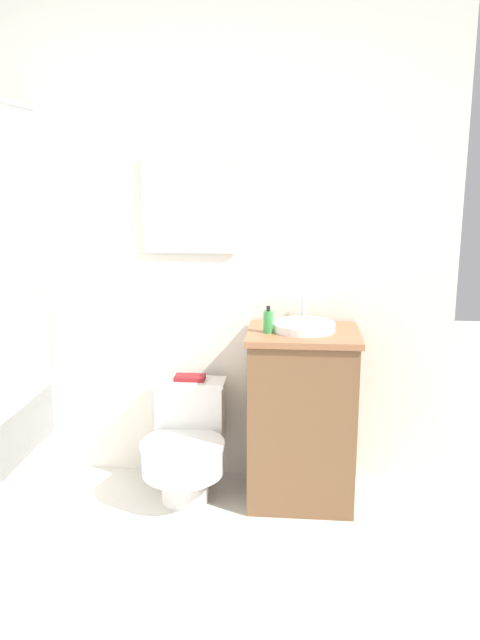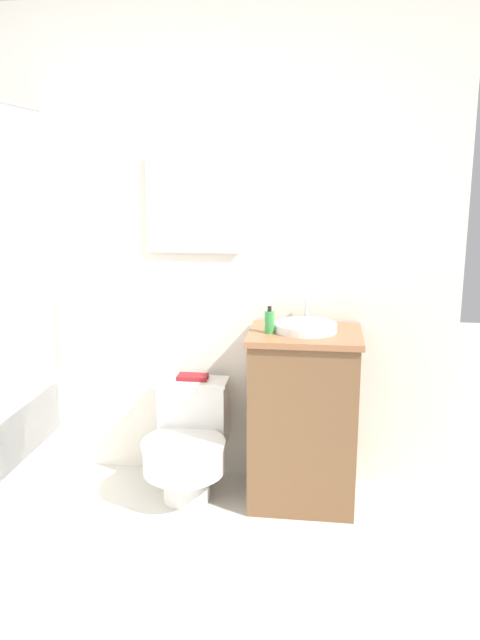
% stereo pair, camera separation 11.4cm
% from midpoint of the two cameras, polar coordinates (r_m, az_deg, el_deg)
% --- Properties ---
extents(wall_back, '(3.27, 0.07, 2.50)m').
position_cam_midpoint_polar(wall_back, '(3.39, -9.67, 6.30)').
color(wall_back, silver).
rests_on(wall_back, ground_plane).
extents(toilet, '(0.42, 0.54, 0.59)m').
position_cam_midpoint_polar(toilet, '(3.30, -5.95, -11.31)').
color(toilet, white).
rests_on(toilet, ground_plane).
extents(vanity, '(0.55, 0.46, 0.89)m').
position_cam_midpoint_polar(vanity, '(3.21, 4.62, -8.79)').
color(vanity, brown).
rests_on(vanity, ground_plane).
extents(sink, '(0.31, 0.35, 0.13)m').
position_cam_midpoint_polar(sink, '(3.09, 4.78, -0.57)').
color(sink, white).
rests_on(sink, vanity).
extents(soap_bottle, '(0.05, 0.05, 0.13)m').
position_cam_midpoint_polar(soap_bottle, '(3.02, 1.52, -0.14)').
color(soap_bottle, green).
rests_on(soap_bottle, vanity).
extents(book_on_tank, '(0.16, 0.09, 0.02)m').
position_cam_midpoint_polar(book_on_tank, '(3.32, -5.59, -5.27)').
color(book_on_tank, maroon).
rests_on(book_on_tank, toilet).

